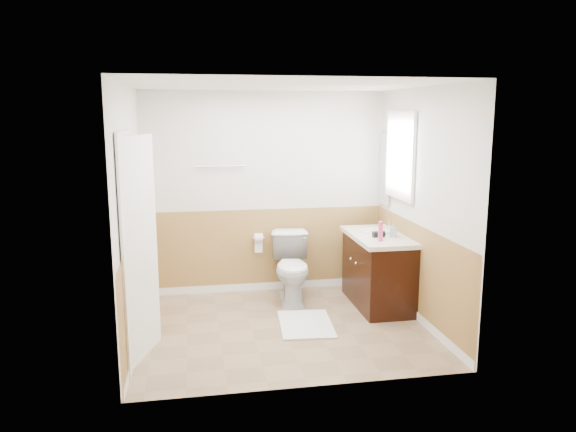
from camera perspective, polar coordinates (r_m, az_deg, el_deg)
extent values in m
plane|color=#8C7051|center=(5.91, -0.54, -11.51)|extent=(3.00, 3.00, 0.00)
plane|color=white|center=(5.48, -0.59, 13.49)|extent=(3.00, 3.00, 0.00)
plane|color=silver|center=(6.83, -2.38, 2.39)|extent=(3.00, 0.00, 3.00)
plane|color=silver|center=(4.31, 2.32, -2.46)|extent=(3.00, 0.00, 3.00)
plane|color=silver|center=(5.52, -16.12, 0.02)|extent=(0.00, 3.00, 3.00)
plane|color=silver|center=(5.99, 13.74, 0.94)|extent=(0.00, 3.00, 3.00)
plane|color=#B18446|center=(6.96, -2.32, -3.74)|extent=(3.00, 0.00, 3.00)
plane|color=#B18446|center=(4.55, 2.21, -11.68)|extent=(3.00, 0.00, 3.00)
plane|color=#B18446|center=(5.69, -15.61, -7.42)|extent=(0.00, 2.60, 2.60)
plane|color=#B18446|center=(6.15, 13.33, -5.97)|extent=(0.00, 2.60, 2.60)
imported|color=silver|center=(6.59, 0.42, -5.43)|extent=(0.52, 0.83, 0.81)
cube|color=silver|center=(5.97, 1.86, -11.18)|extent=(0.62, 0.84, 0.02)
cube|color=black|center=(6.52, 9.34, -5.78)|extent=(0.55, 1.10, 0.80)
sphere|color=silver|center=(6.30, 7.09, -4.89)|extent=(0.03, 0.03, 0.03)
sphere|color=#BCBCC3|center=(6.48, 6.57, -4.43)|extent=(0.03, 0.03, 0.03)
cube|color=silver|center=(6.41, 9.36, -2.14)|extent=(0.60, 1.15, 0.05)
cylinder|color=white|center=(6.55, 9.02, -1.56)|extent=(0.36, 0.36, 0.02)
cylinder|color=white|center=(6.60, 10.51, -0.98)|extent=(0.02, 0.02, 0.14)
cylinder|color=#E93C70|center=(6.06, 9.59, -1.58)|extent=(0.05, 0.05, 0.22)
imported|color=#8D979F|center=(6.31, 10.91, -1.36)|extent=(0.10, 0.10, 0.17)
cylinder|color=black|center=(6.27, 9.41, -1.86)|extent=(0.14, 0.07, 0.07)
cylinder|color=black|center=(6.33, 8.95, -2.02)|extent=(0.03, 0.03, 0.07)
cube|color=silver|center=(6.95, 10.02, 4.88)|extent=(0.02, 0.35, 0.90)
cube|color=white|center=(6.46, 11.59, 6.18)|extent=(0.04, 0.80, 1.00)
cube|color=white|center=(6.46, 11.72, 6.18)|extent=(0.01, 0.70, 0.90)
cube|color=white|center=(5.11, -15.38, -3.39)|extent=(0.29, 0.78, 2.04)
cube|color=white|center=(5.12, -16.23, -3.31)|extent=(0.02, 0.92, 2.10)
sphere|color=silver|center=(5.45, -14.41, -3.26)|extent=(0.06, 0.06, 0.06)
cylinder|color=silver|center=(6.68, -7.04, 5.17)|extent=(0.62, 0.02, 0.02)
cylinder|color=silver|center=(6.85, -3.09, -2.28)|extent=(0.14, 0.02, 0.02)
cylinder|color=white|center=(6.85, -3.09, -2.28)|extent=(0.10, 0.11, 0.11)
cube|color=white|center=(6.87, -3.08, -3.17)|extent=(0.10, 0.01, 0.16)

